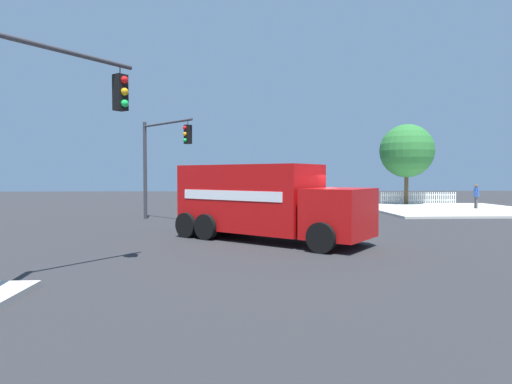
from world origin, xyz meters
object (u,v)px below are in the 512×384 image
Objects in this scene: delivery_truck at (264,201)px; traffic_light_primary at (44,120)px; pedestrian_near_corner at (476,195)px; shade_tree_near at (407,151)px; traffic_light_secondary at (159,154)px.

delivery_truck is 8.63m from traffic_light_primary.
pedestrian_near_corner is (-16.00, -13.07, -0.38)m from delivery_truck.
traffic_light_primary is 30.43m from shade_tree_near.
pedestrian_near_corner is (-21.22, -5.82, -2.55)m from traffic_light_secondary.
pedestrian_near_corner is 0.26× the size of shade_tree_near.
traffic_light_primary is 29.02m from pedestrian_near_corner.
traffic_light_primary is at bearing 52.86° from shade_tree_near.
pedestrian_near_corner is (-21.43, -19.39, -2.65)m from traffic_light_primary.
delivery_truck is at bearing 125.76° from traffic_light_secondary.
shade_tree_near is at bearing -149.52° from traffic_light_secondary.
delivery_truck is 22.31m from shade_tree_near.
traffic_light_primary is at bearing 49.34° from delivery_truck.
pedestrian_near_corner is at bearing -140.77° from delivery_truck.
delivery_truck is 1.15× the size of shade_tree_near.
delivery_truck is at bearing 54.19° from shade_tree_near.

